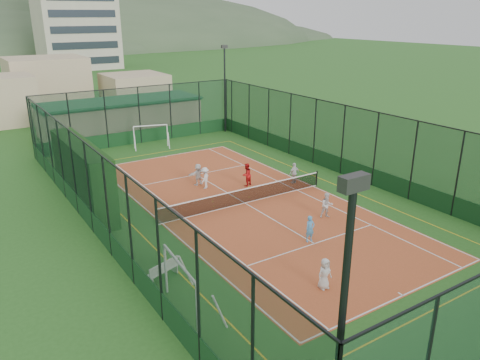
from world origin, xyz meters
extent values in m
plane|color=#275A1F|center=(0.00, 0.00, 0.00)|extent=(300.00, 300.00, 0.00)
cube|color=#A54A24|center=(0.00, 0.00, 0.01)|extent=(11.17, 23.97, 0.01)
cube|color=black|center=(-8.30, 5.00, 1.95)|extent=(1.34, 8.90, 3.89)
imported|color=silver|center=(-2.38, -9.69, 0.70)|extent=(0.69, 0.46, 1.39)
imported|color=#4C9DD9|center=(-0.03, -6.04, 0.71)|extent=(0.54, 0.38, 1.39)
imported|color=silver|center=(2.73, -4.29, 0.74)|extent=(0.86, 0.77, 1.47)
imported|color=silver|center=(-0.81, 3.60, 0.74)|extent=(1.06, 1.02, 1.45)
imported|color=silver|center=(4.82, 1.20, 0.73)|extent=(0.87, 0.41, 1.45)
imported|color=white|center=(-0.85, 4.47, 0.75)|extent=(1.42, 0.63, 1.48)
imported|color=red|center=(1.79, 2.54, 0.79)|extent=(0.91, 0.81, 1.57)
sphere|color=#CCE033|center=(-2.53, 1.93, 0.04)|extent=(0.07, 0.07, 0.07)
sphere|color=#CCE033|center=(-0.01, 1.14, 0.04)|extent=(0.07, 0.07, 0.07)
sphere|color=#CCE033|center=(0.78, 2.00, 0.04)|extent=(0.07, 0.07, 0.07)
sphere|color=#CCE033|center=(-1.57, 1.23, 0.04)|extent=(0.07, 0.07, 0.07)
sphere|color=#CCE033|center=(-1.89, 0.52, 0.04)|extent=(0.07, 0.07, 0.07)
sphere|color=#CCE033|center=(0.71, 0.62, 0.04)|extent=(0.07, 0.07, 0.07)
sphere|color=#CCE033|center=(1.72, 2.18, 0.04)|extent=(0.07, 0.07, 0.07)
camera|label=1|loc=(-14.65, -22.17, 10.99)|focal=35.00mm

